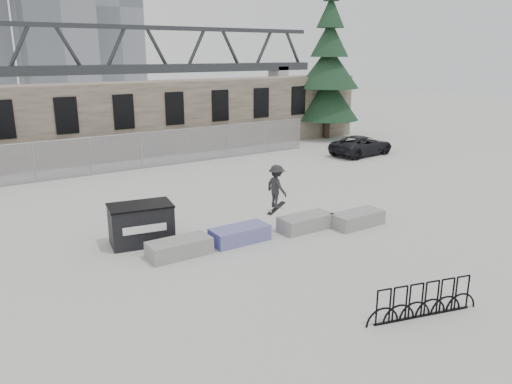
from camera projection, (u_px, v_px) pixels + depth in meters
ground at (273, 235)px, 17.57m from camera, size 120.00×120.00×0.00m
stone_wall at (117, 121)px, 30.00m from camera, size 36.00×2.58×4.50m
chainlink_fence at (141, 150)px, 27.33m from camera, size 22.06×0.06×2.02m
planter_far_left at (179, 247)px, 15.75m from camera, size 2.00×0.90×0.53m
planter_center_left at (240, 234)px, 16.90m from camera, size 2.00×0.90×0.53m
planter_center_right at (306, 222)px, 18.09m from camera, size 2.00×0.90×0.53m
planter_offset at (358, 218)px, 18.48m from camera, size 2.00×0.90×0.53m
dumpster at (141, 224)px, 16.67m from camera, size 2.26×1.60×1.36m
bike_rack at (424, 300)px, 12.05m from camera, size 3.05×0.85×0.90m
spruce_tree at (329, 73)px, 36.30m from camera, size 4.63×4.63×11.50m
truss_bridge at (95, 69)px, 65.94m from camera, size 70.00×3.00×9.80m
suv at (362, 145)px, 31.19m from camera, size 4.56×2.42×1.22m
skateboarder at (277, 187)px, 17.40m from camera, size 0.76×1.01×1.74m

